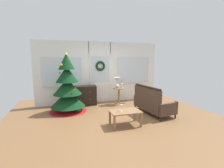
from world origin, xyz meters
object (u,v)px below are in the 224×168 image
object	(u,v)px
coffee_table	(125,113)
gift_box	(79,109)
christmas_tree	(67,89)
settee_sofa	(151,103)
flower_vase	(122,85)
dresser_cabinet	(85,95)
table_lamp	(117,81)
side_table	(119,93)
wine_glass	(122,106)

from	to	relation	value
coffee_table	gift_box	bearing A→B (deg)	124.56
coffee_table	gift_box	size ratio (longest dim) A/B	5.17
gift_box	christmas_tree	bearing A→B (deg)	154.43
christmas_tree	settee_sofa	size ratio (longest dim) A/B	1.36
flower_vase	dresser_cabinet	bearing A→B (deg)	166.74
coffee_table	table_lamp	bearing A→B (deg)	76.31
christmas_tree	side_table	distance (m)	2.09
gift_box	table_lamp	bearing A→B (deg)	19.25
christmas_tree	table_lamp	world-z (taller)	christmas_tree
side_table	table_lamp	bearing A→B (deg)	146.31
settee_sofa	side_table	xyz separation A→B (m)	(-0.63, 1.46, 0.10)
side_table	flower_vase	distance (m)	0.33
settee_sofa	gift_box	xyz separation A→B (m)	(-2.31, 0.93, -0.29)
dresser_cabinet	wine_glass	world-z (taller)	dresser_cabinet
christmas_tree	dresser_cabinet	xyz separation A→B (m)	(0.69, 0.64, -0.40)
side_table	table_lamp	xyz separation A→B (m)	(-0.06, 0.04, 0.48)
flower_vase	gift_box	xyz separation A→B (m)	(-1.78, -0.47, -0.70)
christmas_tree	side_table	size ratio (longest dim) A/B	3.14
table_lamp	coffee_table	world-z (taller)	table_lamp
flower_vase	coffee_table	xyz separation A→B (m)	(-0.69, -2.06, -0.43)
table_lamp	gift_box	distance (m)	1.93
dresser_cabinet	gift_box	world-z (taller)	dresser_cabinet
side_table	dresser_cabinet	bearing A→B (deg)	168.22
settee_sofa	side_table	bearing A→B (deg)	113.38
christmas_tree	flower_vase	distance (m)	2.16
coffee_table	dresser_cabinet	bearing A→B (deg)	107.68
christmas_tree	table_lamp	bearing A→B (deg)	11.32
side_table	settee_sofa	bearing A→B (deg)	-66.62
settee_sofa	table_lamp	distance (m)	1.75
dresser_cabinet	flower_vase	distance (m)	1.54
flower_vase	gift_box	bearing A→B (deg)	-165.33
christmas_tree	wine_glass	size ratio (longest dim) A/B	10.78
coffee_table	settee_sofa	bearing A→B (deg)	28.35
christmas_tree	side_table	bearing A→B (deg)	9.90
christmas_tree	coffee_table	distance (m)	2.32
christmas_tree	flower_vase	bearing A→B (deg)	7.88
settee_sofa	christmas_tree	bearing A→B (deg)	157.52
settee_sofa	table_lamp	xyz separation A→B (m)	(-0.69, 1.50, 0.58)
gift_box	wine_glass	bearing A→B (deg)	-58.04
table_lamp	dresser_cabinet	bearing A→B (deg)	169.39
dresser_cabinet	coffee_table	xyz separation A→B (m)	(0.76, -2.40, -0.04)
settee_sofa	coffee_table	bearing A→B (deg)	-151.65
side_table	table_lamp	world-z (taller)	table_lamp
table_lamp	flower_vase	size ratio (longest dim) A/B	1.26
dresser_cabinet	settee_sofa	xyz separation A→B (m)	(1.98, -1.74, -0.01)
table_lamp	wine_glass	xyz separation A→B (m)	(-0.63, -2.16, -0.40)
dresser_cabinet	side_table	xyz separation A→B (m)	(1.35, -0.28, 0.09)
side_table	flower_vase	world-z (taller)	flower_vase
christmas_tree	settee_sofa	xyz separation A→B (m)	(2.67, -1.10, -0.41)
dresser_cabinet	table_lamp	world-z (taller)	table_lamp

